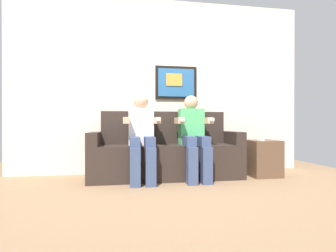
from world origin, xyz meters
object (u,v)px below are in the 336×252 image
(couch, at_px, (166,155))
(side_table_right, at_px, (263,158))
(person_on_right, at_px, (193,133))
(person_on_left, at_px, (142,133))
(spare_remote_on_table, at_px, (261,140))

(couch, bearing_deg, side_table_right, -4.49)
(couch, xyz_separation_m, person_on_right, (0.34, -0.17, 0.29))
(couch, distance_m, person_on_left, 0.48)
(person_on_right, height_order, side_table_right, person_on_right)
(spare_remote_on_table, bearing_deg, person_on_right, 176.48)
(person_on_left, bearing_deg, side_table_right, 2.07)
(person_on_left, bearing_deg, person_on_right, -0.04)
(person_on_right, distance_m, side_table_right, 1.08)
(person_on_left, height_order, spare_remote_on_table, person_on_left)
(couch, distance_m, side_table_right, 1.36)
(person_on_right, relative_size, spare_remote_on_table, 8.54)
(person_on_right, bearing_deg, spare_remote_on_table, -3.52)
(side_table_right, relative_size, spare_remote_on_table, 3.85)
(couch, height_order, person_on_right, person_on_right)
(spare_remote_on_table, bearing_deg, side_table_right, 49.73)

